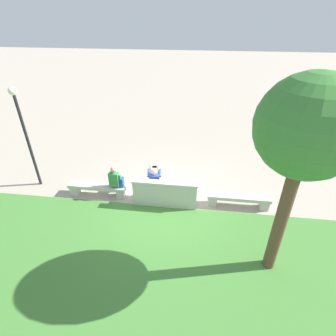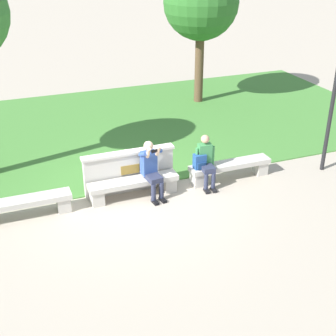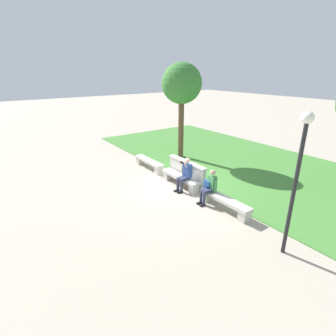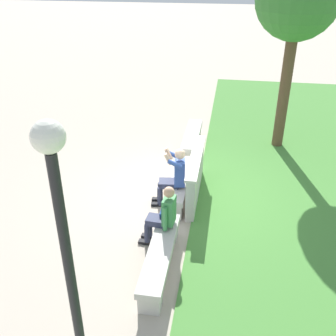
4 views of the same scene
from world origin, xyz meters
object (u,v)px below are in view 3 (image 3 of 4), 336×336
bench_mid (225,202)px  tree_left_background (182,85)px  person_photographer (185,173)px  backpack (208,185)px  person_distant (210,186)px  bench_near (180,179)px  lamp_post (299,166)px  bench_main (149,163)px

bench_mid → tree_left_background: tree_left_background is taller
person_photographer → backpack: (1.24, 0.06, -0.11)m
backpack → person_distant: bearing=-19.2°
bench_near → person_photographer: 0.60m
lamp_post → bench_main: bearing=177.0°
bench_near → tree_left_background: tree_left_background is taller
bench_near → backpack: bearing=-0.6°
bench_main → backpack: (4.13, -0.02, 0.32)m
person_photographer → bench_near: bearing=169.2°
bench_near → person_photographer: size_ratio=1.58×
person_distant → lamp_post: size_ratio=0.34×
person_photographer → person_distant: 1.38m
bench_main → bench_mid: (4.97, 0.00, 0.00)m
backpack → lamp_post: bearing=-6.5°
tree_left_background → person_distant: bearing=-27.0°
bench_near → bench_mid: same height
backpack → tree_left_background: 6.18m
lamp_post → bench_mid: bearing=170.9°
person_photographer → person_distant: person_photographer is taller
person_distant → bench_near: bearing=177.9°
person_distant → bench_main: bearing=179.1°
person_photographer → lamp_post: (4.56, -0.32, 1.71)m
bench_near → lamp_post: bearing=-4.6°
bench_main → person_photographer: person_photographer is taller
bench_near → tree_left_background: 5.25m
bench_mid → backpack: bearing=-178.8°
bench_main → tree_left_background: bearing=103.2°
person_photographer → person_distant: size_ratio=1.05×
bench_near → bench_mid: size_ratio=1.00×
person_photographer → tree_left_background: size_ratio=0.27×
person_photographer → lamp_post: lamp_post is taller
bench_mid → lamp_post: (2.48, -0.40, 2.14)m
tree_left_background → person_photographer: bearing=-35.6°
bench_near → person_distant: (1.79, -0.07, 0.37)m
bench_main → lamp_post: lamp_post is taller
bench_near → person_photographer: bearing=-10.8°
bench_mid → tree_left_background: (-5.53, 2.39, 3.54)m
bench_near → backpack: backpack is taller
person_photographer → tree_left_background: 5.26m
bench_mid → person_photographer: person_photographer is taller
bench_main → lamp_post: (7.45, -0.40, 2.14)m
bench_near → lamp_post: (4.97, -0.40, 2.14)m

